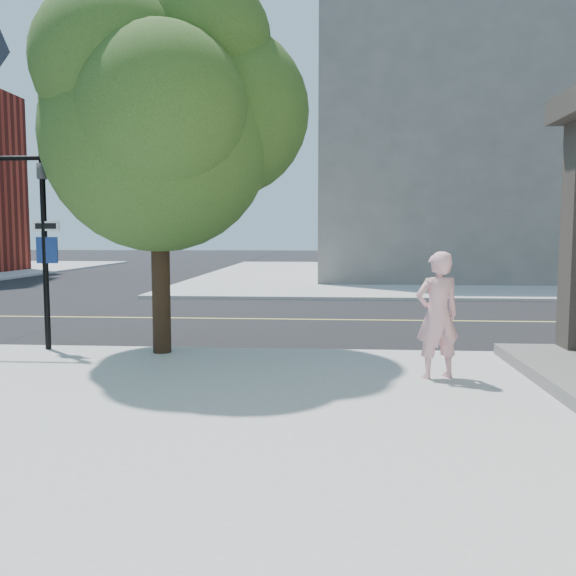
{
  "coord_description": "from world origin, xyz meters",
  "views": [
    {
      "loc": [
        5.55,
        -10.69,
        2.2
      ],
      "look_at": [
        4.83,
        -0.78,
        1.3
      ],
      "focal_mm": 37.18,
      "sensor_mm": 36.0,
      "label": 1
    }
  ],
  "objects": [
    {
      "name": "sidewalk_ne",
      "position": [
        13.5,
        21.5,
        0.06
      ],
      "size": [
        29.0,
        25.0,
        0.12
      ],
      "primitive_type": "cube",
      "color": "#ACACAC",
      "rests_on": "ground"
    },
    {
      "name": "street_tree",
      "position": [
        2.69,
        -0.49,
        4.29
      ],
      "size": [
        4.86,
        4.42,
        6.46
      ],
      "rotation": [
        0.0,
        0.0,
        -0.43
      ],
      "color": "black",
      "rests_on": "sidewalk_se"
    },
    {
      "name": "filler_ne",
      "position": [
        14.0,
        22.0,
        7.12
      ],
      "size": [
        18.0,
        16.0,
        14.0
      ],
      "primitive_type": "cube",
      "color": "slate",
      "rests_on": "sidewalk_ne"
    },
    {
      "name": "man_on_phone",
      "position": [
        7.08,
        -2.06,
        1.04
      ],
      "size": [
        0.77,
        0.62,
        1.83
      ],
      "primitive_type": "imported",
      "rotation": [
        0.0,
        0.0,
        3.44
      ],
      "color": "#EAA8AF",
      "rests_on": "sidewalk_se"
    },
    {
      "name": "road_ew",
      "position": [
        0.0,
        4.5,
        0.01
      ],
      "size": [
        140.0,
        9.0,
        0.01
      ],
      "primitive_type": "cube",
      "color": "black",
      "rests_on": "ground"
    },
    {
      "name": "ground",
      "position": [
        0.0,
        0.0,
        0.0
      ],
      "size": [
        140.0,
        140.0,
        0.0
      ],
      "primitive_type": "plane",
      "color": "black",
      "rests_on": "ground"
    }
  ]
}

